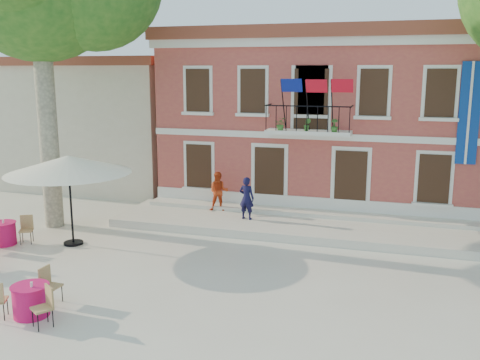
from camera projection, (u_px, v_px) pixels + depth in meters
name	position (u px, v px, depth m)	size (l,w,h in m)	color
ground	(209.00, 265.00, 16.19)	(90.00, 90.00, 0.00)	beige
main_building	(325.00, 116.00, 24.23)	(13.50, 9.59, 7.50)	#B65541
neighbor_west	(112.00, 119.00, 28.56)	(9.40, 9.40, 6.40)	beige
terrace	(301.00, 226.00, 19.72)	(14.00, 3.40, 0.30)	silver
patio_umbrella	(68.00, 165.00, 17.59)	(4.09, 4.09, 3.04)	black
pedestrian_navy	(247.00, 198.00, 19.96)	(0.59, 0.39, 1.61)	black
pedestrian_orange	(219.00, 192.00, 21.13)	(0.76, 0.60, 1.57)	#C23C16
cafe_table_0	(3.00, 232.00, 18.01)	(1.87, 1.67, 0.95)	#C0124C
cafe_table_1	(31.00, 299.00, 12.75)	(1.87, 1.67, 0.95)	#C0124C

